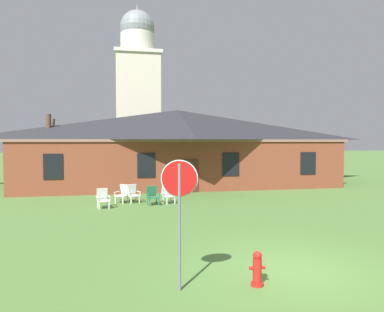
{
  "coord_description": "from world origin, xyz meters",
  "views": [
    {
      "loc": [
        -4.25,
        -8.23,
        3.25
      ],
      "look_at": [
        -0.92,
        8.55,
        2.54
      ],
      "focal_mm": 33.65,
      "sensor_mm": 36.0,
      "label": 1
    }
  ],
  "objects_px": {
    "lawn_chair_near_door": "(123,193)",
    "lawn_chair_left_end": "(133,193)",
    "lawn_chair_by_porch": "(103,198)",
    "stop_sign": "(179,198)",
    "lawn_chair_middle": "(152,195)",
    "lawn_chair_right_end": "(168,194)",
    "fire_hydrant": "(257,269)"
  },
  "relations": [
    {
      "from": "stop_sign",
      "to": "lawn_chair_by_porch",
      "type": "xyz_separation_m",
      "value": [
        -2.11,
        10.18,
        -1.54
      ]
    },
    {
      "from": "lawn_chair_right_end",
      "to": "lawn_chair_near_door",
      "type": "bearing_deg",
      "value": 165.16
    },
    {
      "from": "stop_sign",
      "to": "lawn_chair_right_end",
      "type": "bearing_deg",
      "value": 83.94
    },
    {
      "from": "lawn_chair_by_porch",
      "to": "lawn_chair_left_end",
      "type": "height_order",
      "value": "same"
    },
    {
      "from": "lawn_chair_left_end",
      "to": "lawn_chair_middle",
      "type": "relative_size",
      "value": 1.0
    },
    {
      "from": "lawn_chair_near_door",
      "to": "lawn_chair_left_end",
      "type": "xyz_separation_m",
      "value": [
        0.51,
        -0.06,
        0.0
      ]
    },
    {
      "from": "lawn_chair_by_porch",
      "to": "lawn_chair_right_end",
      "type": "xyz_separation_m",
      "value": [
        3.27,
        0.78,
        0.0
      ]
    },
    {
      "from": "stop_sign",
      "to": "fire_hydrant",
      "type": "xyz_separation_m",
      "value": [
        1.75,
        -0.09,
        -1.66
      ]
    },
    {
      "from": "lawn_chair_right_end",
      "to": "lawn_chair_by_porch",
      "type": "bearing_deg",
      "value": -166.54
    },
    {
      "from": "lawn_chair_near_door",
      "to": "lawn_chair_left_end",
      "type": "relative_size",
      "value": 1.0
    },
    {
      "from": "lawn_chair_middle",
      "to": "lawn_chair_right_end",
      "type": "xyz_separation_m",
      "value": [
        0.83,
        0.3,
        0.0
      ]
    },
    {
      "from": "lawn_chair_near_door",
      "to": "lawn_chair_middle",
      "type": "distance_m",
      "value": 1.73
    },
    {
      "from": "lawn_chair_middle",
      "to": "lawn_chair_near_door",
      "type": "bearing_deg",
      "value": 148.33
    },
    {
      "from": "lawn_chair_left_end",
      "to": "lawn_chair_right_end",
      "type": "distance_m",
      "value": 1.88
    },
    {
      "from": "lawn_chair_near_door",
      "to": "fire_hydrant",
      "type": "relative_size",
      "value": 1.21
    },
    {
      "from": "lawn_chair_middle",
      "to": "fire_hydrant",
      "type": "xyz_separation_m",
      "value": [
        1.41,
        -10.76,
        -0.12
      ]
    },
    {
      "from": "lawn_chair_near_door",
      "to": "fire_hydrant",
      "type": "distance_m",
      "value": 12.02
    },
    {
      "from": "lawn_chair_left_end",
      "to": "lawn_chair_middle",
      "type": "height_order",
      "value": "same"
    },
    {
      "from": "lawn_chair_by_porch",
      "to": "fire_hydrant",
      "type": "xyz_separation_m",
      "value": [
        3.86,
        -10.28,
        -0.12
      ]
    },
    {
      "from": "lawn_chair_middle",
      "to": "fire_hydrant",
      "type": "relative_size",
      "value": 1.21
    },
    {
      "from": "lawn_chair_by_porch",
      "to": "fire_hydrant",
      "type": "bearing_deg",
      "value": -69.42
    },
    {
      "from": "stop_sign",
      "to": "lawn_chair_middle",
      "type": "xyz_separation_m",
      "value": [
        0.34,
        10.66,
        -1.54
      ]
    },
    {
      "from": "lawn_chair_left_end",
      "to": "lawn_chair_right_end",
      "type": "height_order",
      "value": "same"
    },
    {
      "from": "lawn_chair_by_porch",
      "to": "stop_sign",
      "type": "bearing_deg",
      "value": -78.32
    },
    {
      "from": "lawn_chair_near_door",
      "to": "lawn_chair_left_end",
      "type": "bearing_deg",
      "value": -6.81
    },
    {
      "from": "lawn_chair_by_porch",
      "to": "lawn_chair_right_end",
      "type": "height_order",
      "value": "same"
    },
    {
      "from": "lawn_chair_by_porch",
      "to": "lawn_chair_left_end",
      "type": "distance_m",
      "value": 1.99
    },
    {
      "from": "fire_hydrant",
      "to": "lawn_chair_near_door",
      "type": "bearing_deg",
      "value": 103.91
    },
    {
      "from": "lawn_chair_near_door",
      "to": "lawn_chair_right_end",
      "type": "height_order",
      "value": "same"
    },
    {
      "from": "fire_hydrant",
      "to": "lawn_chair_middle",
      "type": "bearing_deg",
      "value": 97.49
    },
    {
      "from": "fire_hydrant",
      "to": "lawn_chair_right_end",
      "type": "bearing_deg",
      "value": 93.05
    },
    {
      "from": "stop_sign",
      "to": "lawn_chair_middle",
      "type": "height_order",
      "value": "stop_sign"
    }
  ]
}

